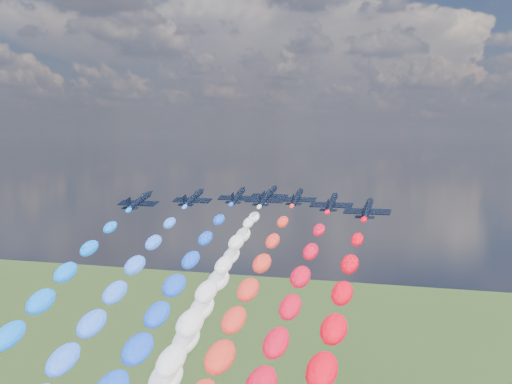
% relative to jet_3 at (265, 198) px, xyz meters
% --- Properties ---
extents(jet_0, '(10.45, 13.82, 6.40)m').
position_rel_jet_3_xyz_m(jet_0, '(-26.39, -15.66, 0.00)').
color(jet_0, black).
extents(jet_1, '(10.37, 13.77, 6.40)m').
position_rel_jet_3_xyz_m(jet_1, '(-16.98, -5.39, 0.00)').
color(jet_1, black).
extents(jet_2, '(10.19, 13.64, 6.40)m').
position_rel_jet_3_xyz_m(jet_2, '(-8.32, 3.43, 0.00)').
color(jet_2, black).
extents(jet_3, '(9.75, 13.32, 6.40)m').
position_rel_jet_3_xyz_m(jet_3, '(0.00, 0.00, 0.00)').
color(jet_3, black).
extents(jet_4, '(10.14, 13.60, 6.40)m').
position_rel_jet_3_xyz_m(jet_4, '(-1.93, 10.49, 0.00)').
color(jet_4, black).
extents(trail_4, '(6.44, 117.14, 58.02)m').
position_rel_jet_3_xyz_m(trail_4, '(-1.93, -50.15, -27.34)').
color(trail_4, white).
extents(jet_5, '(10.14, 13.60, 6.40)m').
position_rel_jet_3_xyz_m(jet_5, '(7.02, 4.10, 0.00)').
color(jet_5, black).
extents(jet_6, '(9.78, 13.35, 6.40)m').
position_rel_jet_3_xyz_m(jet_6, '(17.68, -6.23, 0.00)').
color(jet_6, black).
extents(jet_7, '(9.73, 13.30, 6.40)m').
position_rel_jet_3_xyz_m(jet_7, '(27.23, -16.70, 0.00)').
color(jet_7, black).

